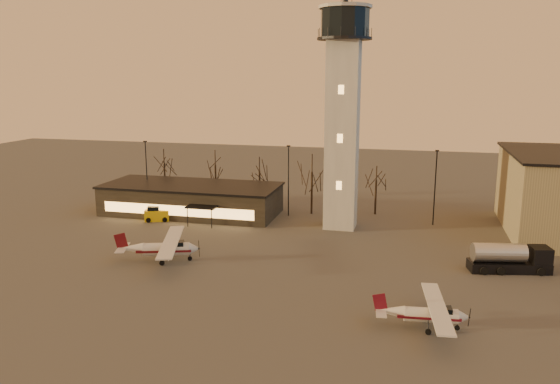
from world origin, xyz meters
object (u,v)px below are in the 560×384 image
(fuel_truck, at_px, (509,260))
(service_cart, at_px, (157,215))
(control_tower, at_px, (343,103))
(cessna_front, at_px, (432,317))
(terminal, at_px, (191,199))
(cessna_rear, at_px, (168,251))

(fuel_truck, xyz_separation_m, service_cart, (-44.17, 9.56, -0.38))
(control_tower, relative_size, cessna_front, 3.24)
(terminal, height_order, cessna_rear, terminal)
(cessna_front, distance_m, service_cart, 43.99)
(cessna_rear, xyz_separation_m, service_cart, (-8.88, 15.14, -0.33))
(cessna_rear, xyz_separation_m, fuel_truck, (35.29, 5.58, 0.05))
(control_tower, bearing_deg, fuel_truck, -33.39)
(control_tower, xyz_separation_m, service_cart, (-25.08, -3.02, -15.53))
(cessna_rear, bearing_deg, control_tower, 30.18)
(control_tower, height_order, service_cart, control_tower)
(cessna_rear, distance_m, fuel_truck, 35.73)
(control_tower, distance_m, fuel_truck, 27.43)
(terminal, xyz_separation_m, cessna_front, (33.17, -29.91, -1.21))
(terminal, height_order, fuel_truck, terminal)
(control_tower, bearing_deg, cessna_rear, -131.74)
(cessna_rear, bearing_deg, service_cart, 102.31)
(control_tower, height_order, fuel_truck, control_tower)
(control_tower, height_order, terminal, control_tower)
(control_tower, bearing_deg, cessna_front, -68.20)
(control_tower, bearing_deg, terminal, 174.85)
(control_tower, xyz_separation_m, terminal, (-21.99, 1.98, -14.17))
(cessna_front, bearing_deg, cessna_rear, 154.39)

